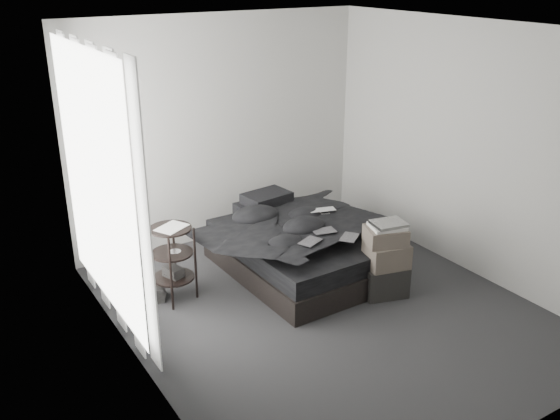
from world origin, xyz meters
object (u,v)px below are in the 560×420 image
bed (300,260)px  box_lower (384,280)px  laptop (323,206)px  side_stand (173,264)px

bed → box_lower: (0.43, -0.86, 0.03)m
laptop → side_stand: bearing=-167.1°
side_stand → box_lower: size_ratio=1.77×
laptop → side_stand: side_stand is taller
bed → box_lower: 0.96m
laptop → box_lower: (0.10, -0.91, -0.51)m
bed → side_stand: size_ratio=2.42×
bed → side_stand: 1.40m
laptop → box_lower: bearing=-67.1°
bed → side_stand: bearing=171.8°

